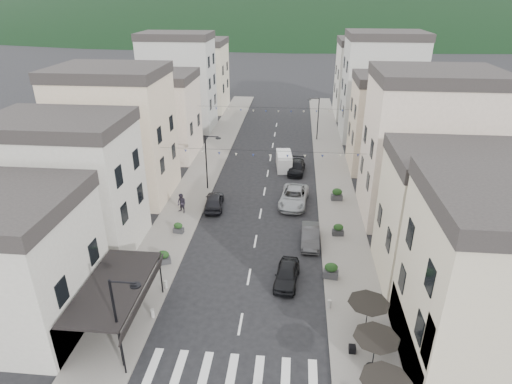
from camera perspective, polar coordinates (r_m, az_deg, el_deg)
sidewalk_left at (r=51.70m, az=-6.68°, el=3.28°), size 4.00×76.00×0.12m
sidewalk_right at (r=50.83m, az=10.13°, el=2.65°), size 4.00×76.00×0.12m
hill_backdrop at (r=315.47m, az=5.24°, el=21.62°), size 640.00×360.00×70.00m
bistro_building at (r=26.29m, az=30.99°, el=-11.70°), size 10.00×8.00×10.00m
boutique_awning at (r=27.54m, az=-17.95°, el=-12.03°), size 3.77×7.50×3.28m
buildings_row_left at (r=56.97m, az=-12.86°, el=11.30°), size 10.20×54.16×14.00m
buildings_row_right at (r=54.29m, az=17.80°, el=10.27°), size 10.20×54.16×14.50m
cafe_terrace at (r=24.88m, az=15.68°, el=-18.66°), size 2.50×8.10×2.53m
streetlamp_left_near at (r=24.55m, az=-17.62°, el=-15.45°), size 1.70×0.56×6.00m
streetlamp_left_far at (r=44.59m, az=-6.33°, el=4.68°), size 1.70×0.56×6.00m
streetlamp_right_far at (r=60.95m, az=8.04°, el=10.21°), size 1.70×0.56×6.00m
bollards at (r=27.88m, az=-2.24°, el=-17.23°), size 11.66×10.26×0.60m
bunting_near at (r=39.40m, az=0.76°, el=5.06°), size 19.00×0.28×0.62m
bunting_far at (r=54.66m, az=2.17°, el=10.82°), size 19.00×0.28×0.62m
parked_car_a at (r=31.51m, az=4.13°, el=-10.91°), size 2.01×4.16×1.37m
parked_car_b at (r=36.15m, az=7.26°, el=-5.86°), size 1.56×4.25×1.39m
parked_car_c at (r=42.43m, az=5.06°, el=-0.65°), size 3.17×5.88×1.57m
parked_car_d at (r=50.04m, az=5.43°, el=3.30°), size 2.22×4.61×1.29m
parked_car_e at (r=41.77m, az=-5.61°, el=-1.20°), size 2.13×4.43×1.46m
delivery_van at (r=51.04m, az=3.76°, el=4.23°), size 2.08×4.38×2.03m
pedestrian_a at (r=32.76m, az=-14.76°, el=-9.61°), size 0.69×0.53×1.71m
pedestrian_b at (r=40.94m, az=-9.89°, el=-1.50°), size 1.17×1.07×1.93m
planter_la at (r=34.01m, az=-12.21°, el=-8.50°), size 1.14×0.90×1.13m
planter_lb at (r=37.85m, az=-10.32°, el=-4.72°), size 0.94×0.59×0.99m
planter_ra at (r=32.23m, az=9.96°, el=-10.27°), size 1.19×0.77×1.24m
planter_rb at (r=37.55m, az=10.90°, el=-4.95°), size 0.99×0.59×1.08m
planter_rc at (r=43.69m, az=10.74°, el=-0.31°), size 1.16×0.69×1.26m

